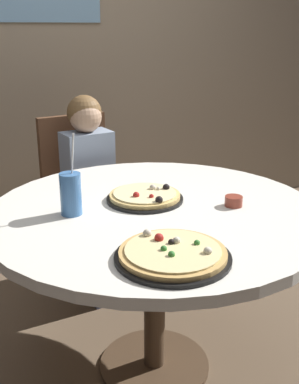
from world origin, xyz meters
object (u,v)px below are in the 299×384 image
at_px(sauce_bowl, 234,201).
at_px(chair_wooden, 81,190).
at_px(soda_cup, 71,194).
at_px(dining_table, 155,229).
at_px(pizza_cheese, 173,254).
at_px(diner_child, 95,207).
at_px(pizza_veggie, 144,197).

bearing_deg(sauce_bowl, chair_wooden, 105.84).
bearing_deg(soda_cup, sauce_bowl, -17.53).
bearing_deg(soda_cup, dining_table, -13.91).
relative_size(chair_wooden, pizza_cheese, 2.64).
height_order(pizza_cheese, sauce_bowl, pizza_cheese).
xyz_separation_m(chair_wooden, diner_child, (0.02, -0.18, -0.05)).
bearing_deg(diner_child, chair_wooden, 96.03).
height_order(dining_table, chair_wooden, chair_wooden).
relative_size(diner_child, sauce_bowl, 15.46).
bearing_deg(dining_table, pizza_cheese, -108.79).
xyz_separation_m(chair_wooden, pizza_cheese, (-0.13, -1.35, 0.24)).
relative_size(pizza_veggie, pizza_cheese, 0.87).
height_order(pizza_cheese, soda_cup, soda_cup).
xyz_separation_m(dining_table, chair_wooden, (-0.01, 0.94, -0.13)).
xyz_separation_m(diner_child, soda_cup, (-0.32, -0.69, 0.35)).
distance_m(chair_wooden, pizza_veggie, 0.88).
distance_m(dining_table, pizza_cheese, 0.44).
height_order(diner_child, sauce_bowl, diner_child).
bearing_deg(chair_wooden, pizza_cheese, -95.43).
relative_size(pizza_veggie, soda_cup, 1.02).
relative_size(dining_table, pizza_veggie, 4.19).
bearing_deg(pizza_cheese, dining_table, 71.21).
height_order(chair_wooden, pizza_veggie, chair_wooden).
bearing_deg(pizza_cheese, soda_cup, 109.54).
xyz_separation_m(pizza_veggie, sauce_bowl, (0.29, -0.21, 0.00)).
distance_m(pizza_cheese, sauce_bowl, 0.52).
xyz_separation_m(dining_table, pizza_cheese, (-0.14, -0.41, 0.10)).
distance_m(dining_table, chair_wooden, 0.95).
distance_m(diner_child, sauce_bowl, 0.96).
xyz_separation_m(pizza_cheese, soda_cup, (-0.17, 0.49, 0.06)).
distance_m(diner_child, soda_cup, 0.83).
xyz_separation_m(dining_table, pizza_veggie, (-0.00, 0.09, 0.10)).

